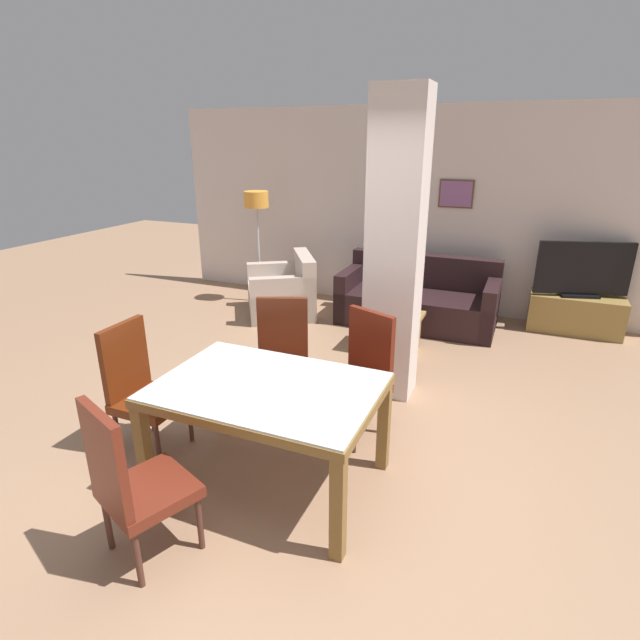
{
  "coord_description": "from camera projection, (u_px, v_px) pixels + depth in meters",
  "views": [
    {
      "loc": [
        1.46,
        -2.57,
        2.3
      ],
      "look_at": [
        0.0,
        0.9,
        0.91
      ],
      "focal_mm": 28.0,
      "sensor_mm": 36.0,
      "label": 1
    }
  ],
  "objects": [
    {
      "name": "ground_plane",
      "position": [
        271.0,
        480.0,
        3.55
      ],
      "size": [
        18.0,
        18.0,
        0.0
      ],
      "primitive_type": "plane",
      "color": "#9C7558"
    },
    {
      "name": "back_wall",
      "position": [
        416.0,
        211.0,
        6.79
      ],
      "size": [
        7.2,
        0.09,
        2.7
      ],
      "color": "silver",
      "rests_on": "ground_plane"
    },
    {
      "name": "divider_pillar",
      "position": [
        395.0,
        252.0,
        4.36
      ],
      "size": [
        0.46,
        0.36,
        2.7
      ],
      "color": "silver",
      "rests_on": "ground_plane"
    },
    {
      "name": "dining_table",
      "position": [
        268.0,
        406.0,
        3.34
      ],
      "size": [
        1.47,
        1.02,
        0.76
      ],
      "color": "brown",
      "rests_on": "ground_plane"
    },
    {
      "name": "dining_chair_far_right",
      "position": [
        361.0,
        371.0,
        3.99
      ],
      "size": [
        0.6,
        0.6,
        1.01
      ],
      "rotation": [
        0.0,
        0.0,
        2.75
      ],
      "color": "#5E1B0E",
      "rests_on": "ground_plane"
    },
    {
      "name": "dining_chair_near_left",
      "position": [
        132.0,
        481.0,
        2.73
      ],
      "size": [
        0.6,
        0.6,
        1.01
      ],
      "rotation": [
        0.0,
        0.0,
        -0.39
      ],
      "color": "maroon",
      "rests_on": "ground_plane"
    },
    {
      "name": "dining_chair_far_left",
      "position": [
        282.0,
        355.0,
        4.3
      ],
      "size": [
        0.6,
        0.6,
        1.01
      ],
      "rotation": [
        0.0,
        0.0,
        -2.77
      ],
      "color": "#582211",
      "rests_on": "ground_plane"
    },
    {
      "name": "dining_chair_head_left",
      "position": [
        140.0,
        386.0,
        3.77
      ],
      "size": [
        0.46,
        0.46,
        1.01
      ],
      "rotation": [
        0.0,
        0.0,
        -1.57
      ],
      "color": "#5A220C",
      "rests_on": "ground_plane"
    },
    {
      "name": "sofa",
      "position": [
        418.0,
        302.0,
        6.47
      ],
      "size": [
        1.97,
        0.91,
        0.84
      ],
      "rotation": [
        0.0,
        0.0,
        3.14
      ],
      "color": "black",
      "rests_on": "ground_plane"
    },
    {
      "name": "armchair",
      "position": [
        284.0,
        294.0,
        6.8
      ],
      "size": [
        1.23,
        1.25,
        0.82
      ],
      "rotation": [
        0.0,
        0.0,
        2.14
      ],
      "color": "#C2B0A1",
      "rests_on": "ground_plane"
    },
    {
      "name": "coffee_table",
      "position": [
        389.0,
        331.0,
        5.66
      ],
      "size": [
        0.71,
        0.48,
        0.44
      ],
      "color": "#9E7840",
      "rests_on": "ground_plane"
    },
    {
      "name": "bottle",
      "position": [
        371.0,
        306.0,
        5.51
      ],
      "size": [
        0.07,
        0.07,
        0.26
      ],
      "color": "#B2B7BC",
      "rests_on": "coffee_table"
    },
    {
      "name": "tv_stand",
      "position": [
        575.0,
        314.0,
        6.16
      ],
      "size": [
        1.07,
        0.4,
        0.47
      ],
      "color": "olive",
      "rests_on": "ground_plane"
    },
    {
      "name": "tv_screen",
      "position": [
        583.0,
        270.0,
        5.97
      ],
      "size": [
        1.06,
        0.35,
        0.67
      ],
      "rotation": [
        0.0,
        0.0,
        3.42
      ],
      "color": "black",
      "rests_on": "tv_stand"
    },
    {
      "name": "floor_lamp",
      "position": [
        257.0,
        210.0,
        6.95
      ],
      "size": [
        0.34,
        0.34,
        1.59
      ],
      "color": "#B7B7BC",
      "rests_on": "ground_plane"
    }
  ]
}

